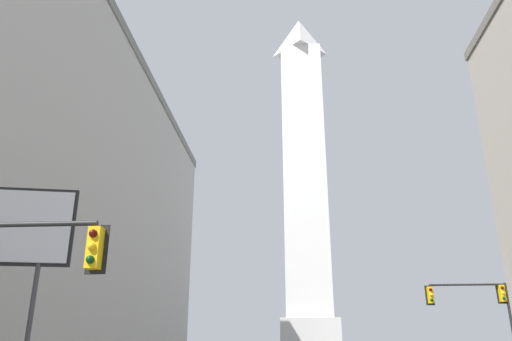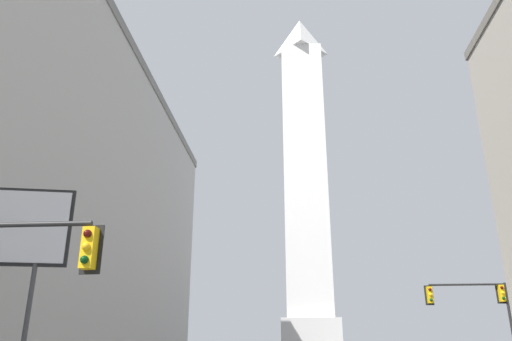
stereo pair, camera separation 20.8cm
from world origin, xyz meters
name	(u,v)px [view 2 (the right image)]	position (x,y,z in m)	size (l,w,h in m)	color
obelisk	(305,180)	(0.00, 76.57, 29.17)	(8.78, 8.78, 61.50)	silver
traffic_light_mid_right	(480,305)	(10.22, 32.63, 4.66)	(5.54, 0.51, 6.09)	black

